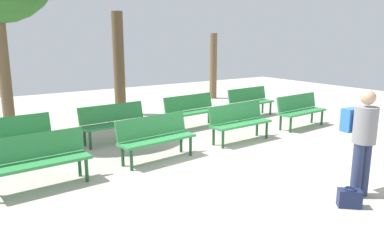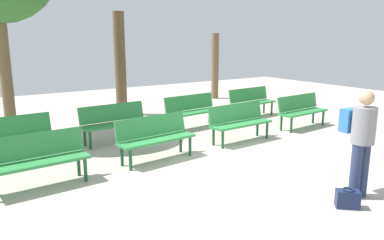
{
  "view_description": "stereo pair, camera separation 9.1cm",
  "coord_description": "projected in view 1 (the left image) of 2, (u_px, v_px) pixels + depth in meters",
  "views": [
    {
      "loc": [
        -4.67,
        -4.8,
        2.4
      ],
      "look_at": [
        0.0,
        2.11,
        0.55
      ],
      "focal_mm": 35.08,
      "sensor_mm": 36.0,
      "label": 1
    },
    {
      "loc": [
        -4.59,
        -4.86,
        2.4
      ],
      "look_at": [
        0.0,
        2.11,
        0.55
      ],
      "focal_mm": 35.08,
      "sensor_mm": 36.0,
      "label": 2
    }
  ],
  "objects": [
    {
      "name": "bench_r0_c1",
      "position": [
        156.0,
        135.0,
        7.39
      ],
      "size": [
        1.64,
        0.64,
        0.87
      ],
      "rotation": [
        0.0,
        0.0,
        0.1
      ],
      "color": "#2D8442",
      "rests_on": "ground_plane"
    },
    {
      "name": "bench_r1_c1",
      "position": [
        114.0,
        121.0,
        8.67
      ],
      "size": [
        1.62,
        0.57,
        0.87
      ],
      "rotation": [
        0.0,
        0.0,
        0.06
      ],
      "color": "#2D8442",
      "rests_on": "ground_plane"
    },
    {
      "name": "visitor_with_backpack",
      "position": [
        362.0,
        137.0,
        5.62
      ],
      "size": [
        0.38,
        0.56,
        1.65
      ],
      "rotation": [
        0.0,
        0.0,
        3.01
      ],
      "color": "navy",
      "rests_on": "ground_plane"
    },
    {
      "name": "bench_r0_c2",
      "position": [
        239.0,
        120.0,
        8.74
      ],
      "size": [
        1.62,
        0.55,
        0.87
      ],
      "rotation": [
        0.0,
        0.0,
        0.05
      ],
      "color": "#2D8442",
      "rests_on": "ground_plane"
    },
    {
      "name": "bench_r1_c0",
      "position": [
        11.0,
        137.0,
        7.3
      ],
      "size": [
        1.62,
        0.57,
        0.87
      ],
      "rotation": [
        0.0,
        0.0,
        0.06
      ],
      "color": "#2D8442",
      "rests_on": "ground_plane"
    },
    {
      "name": "bench_r0_c3",
      "position": [
        300.0,
        109.0,
        10.12
      ],
      "size": [
        1.63,
        0.6,
        0.87
      ],
      "rotation": [
        0.0,
        0.0,
        0.08
      ],
      "color": "#2D8442",
      "rests_on": "ground_plane"
    },
    {
      "name": "ground_plane",
      "position": [
        255.0,
        169.0,
        6.96
      ],
      "size": [
        24.0,
        24.0,
        0.0
      ],
      "primitive_type": "plane",
      "color": "#B2A899"
    },
    {
      "name": "bench_r1_c2",
      "position": [
        191.0,
        109.0,
        10.07
      ],
      "size": [
        1.64,
        0.63,
        0.87
      ],
      "rotation": [
        0.0,
        0.0,
        0.09
      ],
      "color": "#2D8442",
      "rests_on": "ground_plane"
    },
    {
      "name": "tree_0",
      "position": [
        119.0,
        64.0,
        11.52
      ],
      "size": [
        0.34,
        0.34,
        3.16
      ],
      "color": "brown",
      "rests_on": "ground_plane"
    },
    {
      "name": "bench_r1_c3",
      "position": [
        250.0,
        100.0,
        11.48
      ],
      "size": [
        1.64,
        0.62,
        0.87
      ],
      "rotation": [
        0.0,
        0.0,
        0.09
      ],
      "color": "#2D8442",
      "rests_on": "ground_plane"
    },
    {
      "name": "bench_r0_c0",
      "position": [
        38.0,
        158.0,
        6.03
      ],
      "size": [
        1.63,
        0.57,
        0.87
      ],
      "rotation": [
        0.0,
        0.0,
        0.06
      ],
      "color": "#2D8442",
      "rests_on": "ground_plane"
    },
    {
      "name": "tree_2",
      "position": [
        213.0,
        66.0,
        14.78
      ],
      "size": [
        0.28,
        0.28,
        2.55
      ],
      "color": "brown",
      "rests_on": "ground_plane"
    },
    {
      "name": "handbag",
      "position": [
        349.0,
        198.0,
        5.39
      ],
      "size": [
        0.36,
        0.35,
        0.29
      ],
      "color": "#192347",
      "rests_on": "ground_plane"
    }
  ]
}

